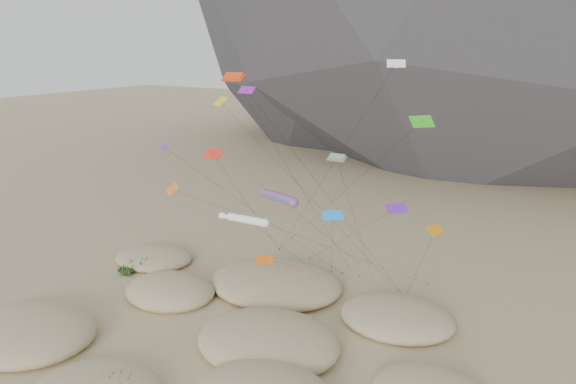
# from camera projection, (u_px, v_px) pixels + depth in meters

# --- Properties ---
(ground) EXTENTS (500.00, 500.00, 0.00)m
(ground) POSITION_uv_depth(u_px,v_px,m) (219.00, 351.00, 53.08)
(ground) COLOR #CCB789
(ground) RESTS_ON ground
(dunes) EXTENTS (50.90, 37.52, 3.47)m
(dunes) POSITION_uv_depth(u_px,v_px,m) (220.00, 324.00, 56.89)
(dunes) COLOR #CCB789
(dunes) RESTS_ON ground
(dune_grass) EXTENTS (41.06, 26.78, 1.49)m
(dune_grass) POSITION_uv_depth(u_px,v_px,m) (245.00, 333.00, 54.77)
(dune_grass) COLOR black
(dune_grass) RESTS_ON ground
(kite_stakes) EXTENTS (21.80, 6.10, 0.30)m
(kite_stakes) POSITION_uv_depth(u_px,v_px,m) (342.00, 271.00, 71.36)
(kite_stakes) COLOR #3F2D1E
(kite_stakes) RESTS_ON ground
(rainbow_tube_kite) EXTENTS (7.24, 16.73, 12.88)m
(rainbow_tube_kite) POSITION_uv_depth(u_px,v_px,m) (280.00, 198.00, 60.69)
(rainbow_tube_kite) COLOR #EE3F19
(rainbow_tube_kite) RESTS_ON ground
(white_tube_kite) EXTENTS (8.24, 10.69, 9.93)m
(white_tube_kite) POSITION_uv_depth(u_px,v_px,m) (245.00, 219.00, 62.51)
(white_tube_kite) COLOR white
(white_tube_kite) RESTS_ON ground
(orange_parafoil) EXTENTS (11.38, 11.43, 25.11)m
(orange_parafoil) POSITION_uv_depth(u_px,v_px,m) (235.00, 80.00, 61.83)
(orange_parafoil) COLOR #EC380C
(orange_parafoil) RESTS_ON ground
(multi_parafoil) EXTENTS (2.95, 7.72, 16.90)m
(multi_parafoil) POSITION_uv_depth(u_px,v_px,m) (337.00, 159.00, 59.45)
(multi_parafoil) COLOR #D85B16
(multi_parafoil) RESTS_ON ground
(delta_kites) EXTENTS (32.85, 20.78, 26.63)m
(delta_kites) POSITION_uv_depth(u_px,v_px,m) (281.00, 168.00, 57.92)
(delta_kites) COLOR white
(delta_kites) RESTS_ON ground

